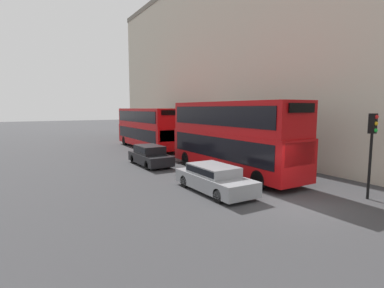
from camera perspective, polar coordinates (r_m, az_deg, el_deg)
ground_plane at (r=13.77m, az=19.72°, el=-11.17°), size 200.00×200.00×0.00m
bus_leading at (r=19.12m, az=7.54°, el=1.82°), size 2.59×10.73×4.56m
bus_second_in_queue at (r=31.32m, az=-8.56°, el=3.33°), size 2.59×11.04×4.13m
car_dark_sedan at (r=15.04m, az=4.21°, el=-6.43°), size 1.87×4.75×1.34m
car_hatchback at (r=22.10m, az=-8.02°, el=-2.07°), size 1.81×4.42×1.46m
traffic_light at (r=15.71m, az=31.09°, el=0.98°), size 0.30×0.36×3.93m
pedestrian at (r=26.83m, az=1.50°, el=-0.37°), size 0.36×0.36×1.72m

